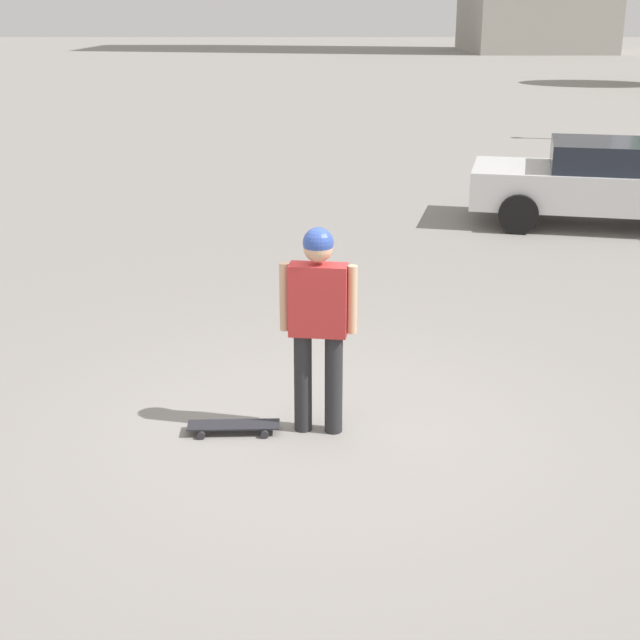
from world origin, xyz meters
TOP-DOWN VIEW (x-y plane):
  - ground_plane at (0.00, 0.00)m, footprint 220.00×220.00m
  - person at (0.00, 0.00)m, footprint 0.62×0.26m
  - skateboard at (-0.70, -0.05)m, footprint 0.77×0.28m
  - car_parked_near at (4.57, 7.52)m, footprint 4.38×2.67m

SIDE VIEW (x-z plane):
  - ground_plane at x=0.00m, z-range 0.00..0.00m
  - skateboard at x=-0.70m, z-range 0.02..0.10m
  - car_parked_near at x=4.57m, z-range 0.03..1.38m
  - person at x=0.00m, z-range 0.16..1.90m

